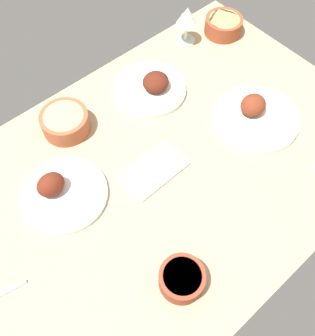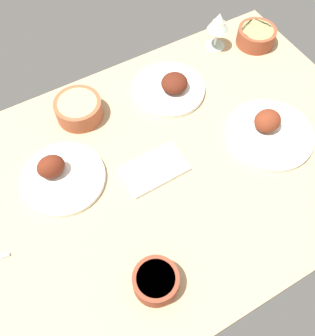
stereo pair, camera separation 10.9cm
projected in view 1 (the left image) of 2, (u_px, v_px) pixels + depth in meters
dining_table at (158, 175)px, 112.19cm from camera, size 140.00×90.00×4.00cm
plate_near_viewer at (256, 115)px, 119.15cm from camera, size 26.88×26.88×7.72cm
plate_center_main at (61, 192)px, 104.95cm from camera, size 24.17×24.17×8.12cm
plate_far_side at (152, 87)px, 125.15cm from camera, size 24.05×24.05×6.91cm
bowl_potatoes at (223, 25)px, 138.98cm from camera, size 13.69×13.69×6.03cm
bowl_pasta at (65, 122)px, 115.61cm from camera, size 14.80×14.80×6.39cm
bowl_sauce at (182, 279)px, 91.23cm from camera, size 11.37×11.37×5.93cm
wine_glass at (187, 18)px, 130.83cm from camera, size 7.60×7.60×14.00cm
folded_napkin at (154, 170)px, 110.04cm from camera, size 18.80×11.41×1.20cm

